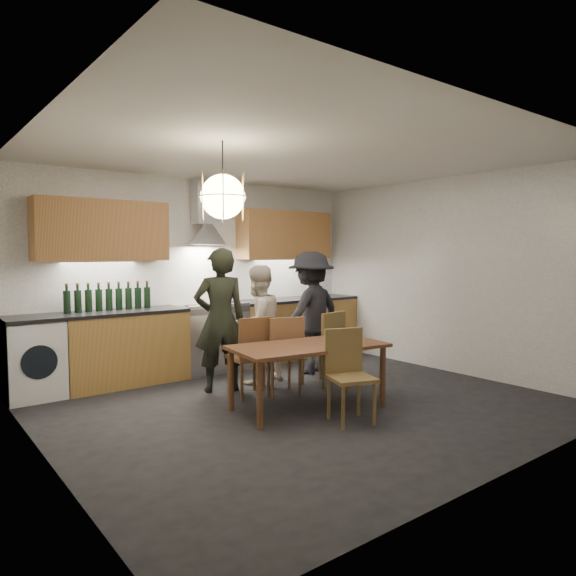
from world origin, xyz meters
TOP-DOWN VIEW (x-y plane):
  - ground at (0.00, 0.00)m, footprint 5.00×5.00m
  - room_shell at (0.00, 0.00)m, footprint 5.02×4.52m
  - counter_run at (0.02, 1.95)m, footprint 5.00×0.62m
  - range_stove at (0.00, 1.94)m, footprint 0.90×0.60m
  - wall_fixtures at (0.00, 2.07)m, footprint 4.30×0.54m
  - pendant_lamp at (-1.00, -0.10)m, footprint 0.43×0.43m
  - dining_table at (-0.06, -0.17)m, footprint 1.66×0.99m
  - chair_back_left at (-0.29, 0.50)m, footprint 0.45×0.45m
  - chair_back_mid at (0.05, 0.37)m, footprint 0.50×0.50m
  - chair_back_right at (0.70, 0.37)m, footprint 0.46×0.46m
  - chair_front at (0.01, -0.69)m, footprint 0.50×0.50m
  - person_left at (-0.43, 0.96)m, footprint 0.70×0.57m
  - person_mid at (0.13, 1.01)m, footprint 0.77×0.64m
  - person_right at (0.99, 1.01)m, footprint 1.12×0.76m
  - mixing_bowl at (0.91, 1.95)m, footprint 0.34×0.34m
  - stock_pot at (1.89, 1.95)m, footprint 0.23×0.23m
  - wine_bottles at (-1.33, 2.04)m, footprint 1.04×0.08m

SIDE VIEW (x-z plane):
  - ground at x=0.00m, z-range 0.00..0.00m
  - range_stove at x=0.00m, z-range -0.02..0.90m
  - counter_run at x=0.02m, z-range 0.00..0.90m
  - chair_front at x=0.01m, z-range 0.06..0.93m
  - chair_back_mid at x=0.05m, z-range 0.06..0.95m
  - chair_back_right at x=0.70m, z-range 0.07..0.96m
  - chair_back_left at x=-0.29m, z-range 0.07..0.96m
  - dining_table at x=-0.06m, z-range 0.25..0.92m
  - person_mid at x=0.13m, z-range 0.00..1.44m
  - person_right at x=0.99m, z-range 0.00..1.61m
  - person_left at x=-0.43m, z-range 0.00..1.65m
  - mixing_bowl at x=0.91m, z-range 0.90..0.97m
  - stock_pot at x=1.89m, z-range 0.90..1.06m
  - wine_bottles at x=-1.33m, z-range 0.90..1.24m
  - room_shell at x=0.00m, z-range 0.40..3.01m
  - wall_fixtures at x=0.00m, z-range 1.32..2.42m
  - pendant_lamp at x=-1.00m, z-range 1.75..2.45m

